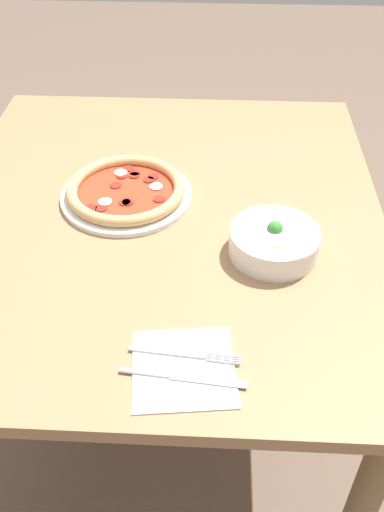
% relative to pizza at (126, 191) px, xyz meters
% --- Properties ---
extents(ground_plane, '(8.00, 8.00, 0.00)m').
position_rel_pizza_xyz_m(ground_plane, '(0.05, 0.08, -0.78)').
color(ground_plane, brown).
extents(dining_table, '(1.13, 0.99, 0.77)m').
position_rel_pizza_xyz_m(dining_table, '(0.05, 0.08, -0.12)').
color(dining_table, '#99724C').
rests_on(dining_table, ground_plane).
extents(pizza, '(0.30, 0.30, 0.04)m').
position_rel_pizza_xyz_m(pizza, '(0.00, 0.00, 0.00)').
color(pizza, white).
rests_on(pizza, dining_table).
extents(bowl, '(0.18, 0.18, 0.07)m').
position_rel_pizza_xyz_m(bowl, '(0.18, 0.33, 0.01)').
color(bowl, white).
rests_on(bowl, dining_table).
extents(napkin, '(0.19, 0.19, 0.00)m').
position_rel_pizza_xyz_m(napkin, '(0.49, 0.16, -0.02)').
color(napkin, white).
rests_on(napkin, dining_table).
extents(fork, '(0.03, 0.19, 0.00)m').
position_rel_pizza_xyz_m(fork, '(0.46, 0.16, -0.01)').
color(fork, silver).
rests_on(fork, napkin).
extents(knife, '(0.03, 0.21, 0.01)m').
position_rel_pizza_xyz_m(knife, '(0.51, 0.15, -0.01)').
color(knife, silver).
rests_on(knife, napkin).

